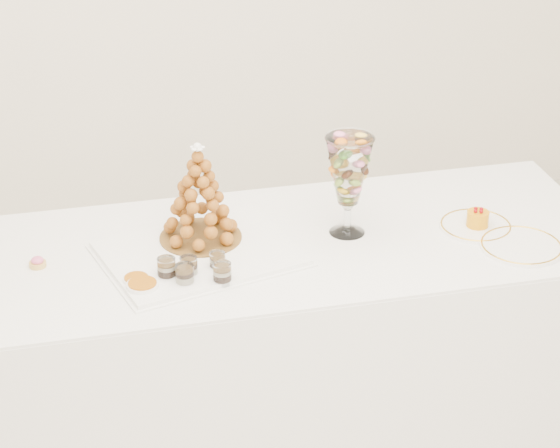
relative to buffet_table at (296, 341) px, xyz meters
name	(u,v)px	position (x,y,z in m)	size (l,w,h in m)	color
buffet_table	(296,341)	(0.00, 0.00, 0.00)	(2.08, 0.93, 0.77)	white
lace_tray	(200,254)	(-0.32, -0.01, 0.40)	(0.58, 0.43, 0.02)	white
macaron_vase	(349,172)	(0.18, 0.01, 0.60)	(0.15, 0.15, 0.33)	white
cake_plate	(476,226)	(0.59, -0.08, 0.39)	(0.24, 0.24, 0.01)	white
spare_plate	(521,246)	(0.67, -0.25, 0.39)	(0.27, 0.27, 0.01)	white
pink_tart	(38,262)	(-0.82, 0.07, 0.40)	(0.05, 0.05, 0.03)	tan
verrine_a	(167,270)	(-0.45, -0.12, 0.42)	(0.06, 0.06, 0.08)	white
verrine_b	(189,268)	(-0.38, -0.13, 0.42)	(0.05, 0.05, 0.07)	white
verrine_c	(218,262)	(-0.29, -0.12, 0.42)	(0.05, 0.05, 0.07)	white
verrine_d	(185,276)	(-0.41, -0.18, 0.42)	(0.06, 0.06, 0.08)	white
verrine_e	(222,274)	(-0.30, -0.20, 0.42)	(0.06, 0.06, 0.07)	white
ramekin_back	(136,282)	(-0.54, -0.13, 0.40)	(0.08, 0.08, 0.03)	white
ramekin_front	(143,288)	(-0.53, -0.17, 0.40)	(0.10, 0.10, 0.03)	white
croquembouche	(199,193)	(-0.30, 0.07, 0.57)	(0.26, 0.26, 0.33)	brown
mousse_cake	(478,218)	(0.60, -0.09, 0.42)	(0.07, 0.07, 0.06)	orange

